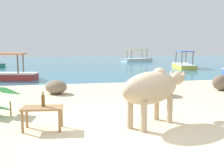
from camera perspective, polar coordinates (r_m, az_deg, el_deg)
sand_beach at (r=5.18m, az=5.97°, el=-10.32°), size 18.00×14.00×0.04m
water_surface at (r=26.77m, az=-8.85°, el=4.26°), size 60.00×36.00×0.03m
cow at (r=5.55m, az=8.50°, el=-0.81°), size 1.93×1.50×1.16m
low_bench_table at (r=5.40m, az=-14.30°, el=-5.43°), size 0.81×0.54×0.45m
bottle at (r=5.40m, az=-14.16°, el=-3.33°), size 0.07×0.07×0.30m
deck_chair_near at (r=6.81m, az=-22.35°, el=-2.95°), size 0.87×0.93×0.68m
shore_rock_large at (r=10.66m, az=4.98°, el=0.44°), size 0.60×0.51×0.45m
shore_rock_medium at (r=9.12m, az=9.30°, el=-0.61°), size 1.07×1.18×0.54m
shore_rock_small at (r=9.42m, az=-11.59°, el=-0.62°), size 1.01×1.06×0.46m
shore_rock_flat at (r=10.70m, az=21.98°, el=0.29°), size 0.79×0.62×0.58m
boat_yellow at (r=21.19m, az=14.72°, el=3.96°), size 2.03×3.84×1.29m
boat_white at (r=30.05m, az=5.22°, el=5.25°), size 3.83×2.50×1.29m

